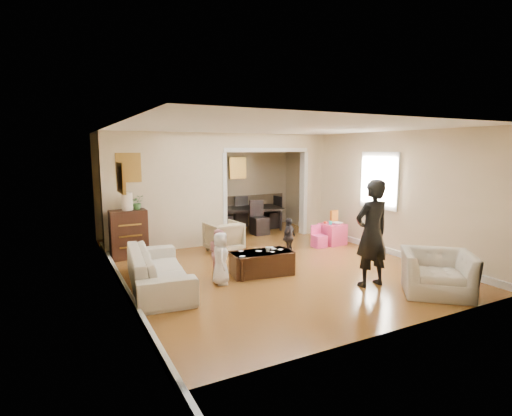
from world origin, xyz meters
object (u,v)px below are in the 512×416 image
armchair_front (437,273)px  child_kneel_a (221,258)px  sofa (158,269)px  table_lamp (127,201)px  coffee_cup (268,250)px  coffee_table (262,263)px  dining_table (249,219)px  child_kneel_b (219,252)px  child_toddler (289,237)px  cyan_cup (330,223)px  dresser (129,234)px  adult_person (372,233)px  play_table (332,234)px  armchair_back (224,237)px

armchair_front → child_kneel_a: bearing=-174.1°
sofa → table_lamp: table_lamp is taller
sofa → coffee_cup: sofa is taller
sofa → coffee_table: bearing=-88.2°
dining_table → child_kneel_a: child_kneel_a is taller
armchair_front → table_lamp: (-3.87, 4.33, 0.85)m
child_kneel_b → child_toddler: child_kneel_b is taller
coffee_table → cyan_cup: size_ratio=13.58×
coffee_table → dresser: bearing=130.7°
sofa → dining_table: same height
sofa → dining_table: 4.83m
coffee_table → coffee_cup: 0.27m
child_kneel_a → adult_person: bearing=-100.3°
adult_person → child_toddler: bearing=-81.8°
armchair_front → coffee_table: armchair_front is taller
dresser → child_kneel_b: 2.27m
coffee_table → play_table: bearing=25.6°
coffee_table → dining_table: (1.54, 3.62, 0.11)m
armchair_front → dresser: dresser is taller
coffee_table → adult_person: bearing=-46.3°
coffee_table → coffee_cup: bearing=-26.6°
armchair_back → table_lamp: table_lamp is taller
table_lamp → adult_person: 4.82m
sofa → dresser: bearing=9.0°
sofa → adult_person: 3.50m
dresser → child_kneel_b: size_ratio=1.20×
dining_table → child_toddler: 2.92m
child_kneel_a → armchair_front: bearing=-105.8°
sofa → coffee_cup: (1.92, -0.19, 0.14)m
table_lamp → play_table: 4.67m
coffee_table → armchair_back: bearing=89.2°
dresser → coffee_table: dresser is taller
child_kneel_a → coffee_cup: bearing=-64.9°
dresser → coffee_table: (1.91, -2.22, -0.29)m
play_table → adult_person: (-1.26, -2.58, 0.63)m
sofa → dresser: (-0.10, 2.08, 0.18)m
sofa → adult_person: size_ratio=1.23×
dresser → coffee_table: 2.95m
play_table → child_toddler: bearing=-162.5°
coffee_table → child_kneel_a: size_ratio=1.24×
armchair_front → dining_table: armchair_front is taller
child_kneel_b → child_toddler: size_ratio=1.01×
dining_table → child_kneel_b: (-2.24, -3.32, 0.10)m
dining_table → coffee_table: bearing=-103.7°
armchair_back → coffee_cup: bearing=86.6°
armchair_back → armchair_front: bearing=110.5°
dresser → child_kneel_a: (1.06, -2.37, -0.06)m
armchair_back → child_kneel_a: size_ratio=0.82×
coffee_cup → child_kneel_a: (-0.95, -0.10, -0.01)m
armchair_back → adult_person: size_ratio=0.41×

